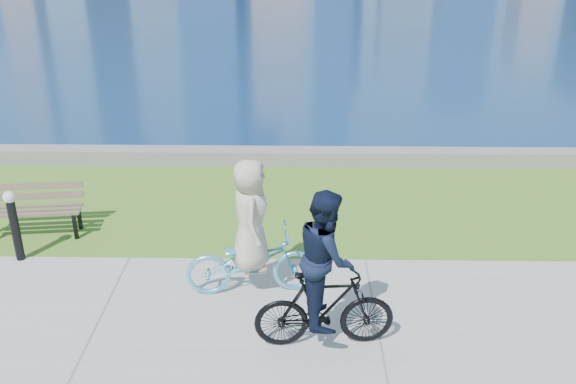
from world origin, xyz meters
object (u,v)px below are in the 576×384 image
object	(u,v)px
bollard_lamp	(14,221)
cyclist_man	(325,284)
park_bench	(33,206)
cyclist_woman	(251,245)

from	to	relation	value
bollard_lamp	cyclist_man	xyz separation A→B (m)	(5.04, -2.21, 0.25)
park_bench	bollard_lamp	size ratio (longest dim) A/B	1.42
bollard_lamp	cyclist_woman	world-z (taller)	cyclist_woman
bollard_lamp	cyclist_man	distance (m)	5.51
park_bench	cyclist_woman	world-z (taller)	cyclist_woman
park_bench	cyclist_woman	bearing A→B (deg)	-31.85
cyclist_woman	cyclist_man	size ratio (longest dim) A/B	0.95
bollard_lamp	cyclist_woman	size ratio (longest dim) A/B	0.58
cyclist_woman	cyclist_man	distance (m)	1.68
cyclist_man	park_bench	bearing A→B (deg)	53.47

